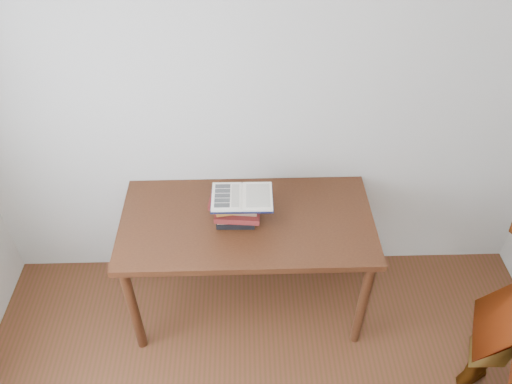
{
  "coord_description": "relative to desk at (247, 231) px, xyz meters",
  "views": [
    {
      "loc": [
        -0.13,
        -0.64,
        2.82
      ],
      "look_at": [
        -0.07,
        1.32,
        1.05
      ],
      "focal_mm": 35.0,
      "sensor_mm": 36.0,
      "label": 1
    }
  ],
  "objects": [
    {
      "name": "desk",
      "position": [
        0.0,
        0.0,
        0.0
      ],
      "size": [
        1.46,
        0.73,
        0.78
      ],
      "color": "#442411",
      "rests_on": "ground"
    },
    {
      "name": "book_stack",
      "position": [
        -0.07,
        -0.01,
        0.19
      ],
      "size": [
        0.29,
        0.2,
        0.18
      ],
      "color": "black",
      "rests_on": "desk"
    },
    {
      "name": "room_shell",
      "position": [
        0.04,
        -1.37,
        0.94
      ],
      "size": [
        3.54,
        3.54,
        2.62
      ],
      "color": "beige",
      "rests_on": "ground"
    },
    {
      "name": "open_book",
      "position": [
        -0.02,
        -0.02,
        0.29
      ],
      "size": [
        0.34,
        0.24,
        0.03
      ],
      "rotation": [
        0.0,
        0.0,
        -0.01
      ],
      "color": "black",
      "rests_on": "book_stack"
    }
  ]
}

